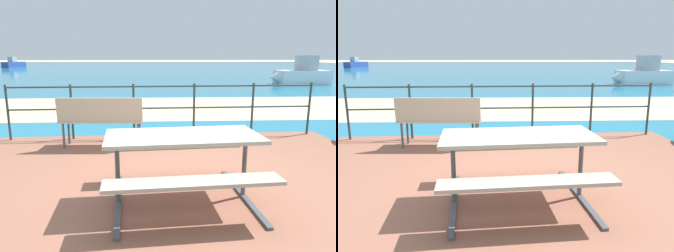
{
  "view_description": "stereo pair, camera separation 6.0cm",
  "coord_description": "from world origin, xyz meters",
  "views": [
    {
      "loc": [
        -0.41,
        -3.63,
        1.64
      ],
      "look_at": [
        0.0,
        1.49,
        0.48
      ],
      "focal_mm": 33.5,
      "sensor_mm": 36.0,
      "label": 1
    },
    {
      "loc": [
        -0.35,
        -3.64,
        1.64
      ],
      "look_at": [
        0.0,
        1.49,
        0.48
      ],
      "focal_mm": 33.5,
      "sensor_mm": 36.0,
      "label": 2
    }
  ],
  "objects": [
    {
      "name": "patio_paving",
      "position": [
        0.0,
        0.0,
        0.03
      ],
      "size": [
        6.4,
        5.2,
        0.06
      ],
      "primitive_type": "cube",
      "color": "#935B47",
      "rests_on": "ground"
    },
    {
      "name": "boat_near",
      "position": [
        8.81,
        14.15,
        0.56
      ],
      "size": [
        3.44,
        1.54,
        1.65
      ],
      "rotation": [
        0.0,
        0.0,
        3.17
      ],
      "color": "silver",
      "rests_on": "sea_water"
    },
    {
      "name": "railing_fence",
      "position": [
        0.0,
        2.4,
        0.72
      ],
      "size": [
        5.94,
        0.04,
        1.05
      ],
      "color": "#2D3833",
      "rests_on": "patio_paving"
    },
    {
      "name": "ground_plane",
      "position": [
        0.0,
        0.0,
        0.0
      ],
      "size": [
        240.0,
        240.0,
        0.0
      ],
      "primitive_type": "plane",
      "color": "beige"
    },
    {
      "name": "beach_strip",
      "position": [
        0.0,
        6.44,
        0.01
      ],
      "size": [
        54.12,
        6.28,
        0.01
      ],
      "primitive_type": "cube",
      "rotation": [
        0.0,
        0.0,
        -0.03
      ],
      "color": "beige",
      "rests_on": "ground"
    },
    {
      "name": "sea_water",
      "position": [
        0.0,
        40.0,
        0.01
      ],
      "size": [
        90.0,
        90.0,
        0.01
      ],
      "primitive_type": "cube",
      "color": "teal",
      "rests_on": "ground"
    },
    {
      "name": "boat_mid",
      "position": [
        -18.86,
        44.11,
        0.49
      ],
      "size": [
        2.46,
        4.04,
        1.49
      ],
      "rotation": [
        0.0,
        0.0,
        1.19
      ],
      "color": "#2D478C",
      "rests_on": "sea_water"
    },
    {
      "name": "picnic_table",
      "position": [
        0.01,
        -0.41,
        0.64
      ],
      "size": [
        1.71,
        1.53,
        0.75
      ],
      "rotation": [
        0.0,
        0.0,
        0.04
      ],
      "color": "tan",
      "rests_on": "patio_paving"
    },
    {
      "name": "park_bench",
      "position": [
        -1.14,
        1.76,
        0.61
      ],
      "size": [
        1.48,
        0.51,
        0.89
      ],
      "rotation": [
        0.0,
        0.0,
        3.07
      ],
      "color": "#BCAD93",
      "rests_on": "patio_paving"
    }
  ]
}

